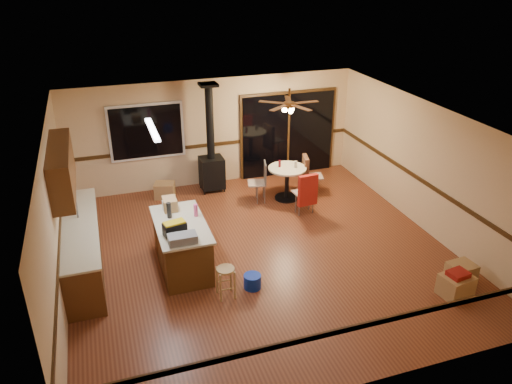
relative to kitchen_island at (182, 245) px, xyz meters
name	(u,v)px	position (x,y,z in m)	size (l,w,h in m)	color
floor	(261,252)	(1.50, 0.00, -0.45)	(7.00, 7.00, 0.00)	brown
ceiling	(262,122)	(1.50, 0.00, 2.15)	(7.00, 7.00, 0.00)	silver
wall_back	(214,132)	(1.50, 3.50, 0.85)	(7.00, 7.00, 0.00)	#D0B083
wall_front	(355,309)	(1.50, -3.50, 0.85)	(7.00, 7.00, 0.00)	#D0B083
wall_left	(55,221)	(-2.00, 0.00, 0.85)	(7.00, 7.00, 0.00)	#D0B083
wall_right	(426,168)	(5.00, 0.00, 0.85)	(7.00, 7.00, 0.00)	#D0B083
chair_rail	(261,206)	(1.50, 0.00, 0.55)	(7.00, 7.00, 0.08)	#37210D
window	(147,132)	(-0.10, 3.45, 1.05)	(1.72, 0.10, 1.32)	black
sliding_door	(288,135)	(3.40, 3.45, 0.60)	(2.52, 0.10, 2.10)	black
lower_cabinets	(83,248)	(-1.70, 0.50, -0.02)	(0.60, 3.00, 0.86)	#583116
countertop	(79,226)	(-1.70, 0.50, 0.43)	(0.64, 3.04, 0.04)	beige
upper_cabinets	(62,169)	(-1.83, 0.70, 1.45)	(0.35, 2.00, 0.80)	#583116
kitchen_island	(182,245)	(0.00, 0.00, 0.00)	(0.88, 1.68, 0.90)	#513114
wood_stove	(211,162)	(1.30, 3.05, 0.28)	(0.55, 0.50, 2.52)	black
ceiling_fan	(289,106)	(2.83, 2.04, 1.76)	(0.24, 0.24, 0.55)	brown
fluorescent_strip	(152,130)	(-0.30, 0.30, 2.11)	(0.10, 1.20, 0.04)	white
toolbox_grey	(182,239)	(-0.08, -0.65, 0.52)	(0.47, 0.26, 0.15)	slate
toolbox_black	(175,229)	(-0.15, -0.35, 0.55)	(0.38, 0.20, 0.21)	black
toolbox_yellow_lid	(174,223)	(-0.15, -0.35, 0.67)	(0.35, 0.19, 0.03)	gold
box_on_island	(170,204)	(-0.08, 0.59, 0.56)	(0.25, 0.34, 0.22)	#A37A48
bottle_dark	(169,210)	(-0.14, 0.28, 0.59)	(0.08, 0.08, 0.29)	black
bottle_pink	(196,210)	(0.32, 0.19, 0.56)	(0.07, 0.07, 0.23)	#D84C8C
bottle_white	(164,205)	(-0.19, 0.59, 0.55)	(0.07, 0.07, 0.20)	white
bar_stool	(226,282)	(0.51, -1.09, -0.18)	(0.30, 0.30, 0.55)	tan
blue_bucket	(252,281)	(1.00, -1.01, -0.33)	(0.30, 0.30, 0.25)	#0C2BAD
dining_table	(287,178)	(2.83, 2.04, 0.08)	(0.87, 0.87, 0.78)	black
glass_red	(280,164)	(2.68, 2.14, 0.41)	(0.06, 0.06, 0.16)	#590C14
glass_cream	(296,164)	(3.01, 1.99, 0.40)	(0.07, 0.07, 0.15)	beige
chair_left	(261,177)	(2.23, 2.11, 0.14)	(0.49, 0.49, 0.51)	tan
chair_near	(307,190)	(2.95, 1.16, 0.14)	(0.46, 0.49, 0.70)	tan
chair_right	(306,171)	(3.35, 2.13, 0.14)	(0.55, 0.52, 0.70)	tan
box_under_window	(165,190)	(0.14, 3.00, -0.27)	(0.45, 0.36, 0.36)	#A37A48
box_corner_a	(456,285)	(4.15, -2.27, -0.26)	(0.50, 0.42, 0.38)	#A37A48
box_corner_b	(461,273)	(4.49, -1.98, -0.27)	(0.44, 0.38, 0.36)	#A37A48
box_small_red	(458,274)	(4.15, -2.27, -0.03)	(0.32, 0.27, 0.09)	maroon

